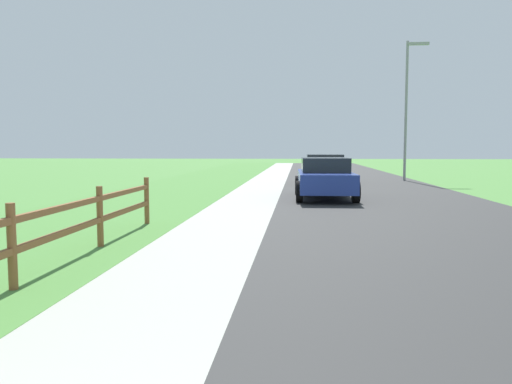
# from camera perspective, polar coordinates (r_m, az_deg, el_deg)

# --- Properties ---
(ground_plane) EXTENTS (120.00, 120.00, 0.00)m
(ground_plane) POSITION_cam_1_polar(r_m,az_deg,el_deg) (24.85, 3.27, 0.93)
(ground_plane) COLOR #4B833B
(road_asphalt) EXTENTS (7.00, 66.00, 0.01)m
(road_asphalt) POSITION_cam_1_polar(r_m,az_deg,el_deg) (26.98, 10.84, 1.18)
(road_asphalt) COLOR #2F2F2F
(road_asphalt) RESTS_ON ground
(curb_concrete) EXTENTS (6.00, 66.00, 0.01)m
(curb_concrete) POSITION_cam_1_polar(r_m,az_deg,el_deg) (27.08, -2.97, 1.27)
(curb_concrete) COLOR #A5A69C
(curb_concrete) RESTS_ON ground
(grass_verge) EXTENTS (5.00, 66.00, 0.00)m
(grass_verge) POSITION_cam_1_polar(r_m,az_deg,el_deg) (27.33, -6.09, 1.29)
(grass_verge) COLOR #4B833B
(grass_verge) RESTS_ON ground
(rail_fence) EXTENTS (0.11, 11.03, 1.07)m
(rail_fence) POSITION_cam_1_polar(r_m,az_deg,el_deg) (6.83, -25.76, -4.82)
(rail_fence) COLOR brown
(rail_fence) RESTS_ON ground
(parked_suv_blue) EXTENTS (2.07, 4.69, 1.40)m
(parked_suv_blue) POSITION_cam_1_polar(r_m,az_deg,el_deg) (17.70, 7.72, 1.62)
(parked_suv_blue) COLOR navy
(parked_suv_blue) RESTS_ON ground
(parked_car_beige) EXTENTS (2.17, 4.48, 1.43)m
(parked_car_beige) POSITION_cam_1_polar(r_m,az_deg,el_deg) (25.15, 7.70, 2.60)
(parked_car_beige) COLOR #C6B793
(parked_car_beige) RESTS_ON ground
(street_lamp) EXTENTS (1.17, 0.20, 7.35)m
(street_lamp) POSITION_cam_1_polar(r_m,az_deg,el_deg) (28.48, 16.72, 9.90)
(street_lamp) COLOR gray
(street_lamp) RESTS_ON ground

